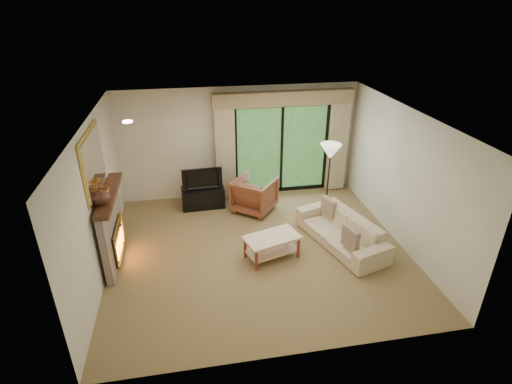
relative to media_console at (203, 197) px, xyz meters
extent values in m
plane|color=olive|center=(0.93, -1.95, -0.24)|extent=(5.50, 5.50, 0.00)
plane|color=white|center=(0.93, -1.95, 2.36)|extent=(5.50, 5.50, 0.00)
plane|color=beige|center=(0.93, 0.55, 1.06)|extent=(5.00, 0.00, 5.00)
plane|color=beige|center=(0.93, -4.45, 1.06)|extent=(5.00, 0.00, 5.00)
plane|color=beige|center=(-1.82, -1.95, 1.06)|extent=(0.00, 5.00, 5.00)
plane|color=beige|center=(3.68, -1.95, 1.06)|extent=(0.00, 5.00, 5.00)
cube|color=tan|center=(0.58, 0.39, 0.96)|extent=(0.45, 0.18, 2.35)
cube|color=tan|center=(3.28, 0.39, 0.96)|extent=(0.45, 0.18, 2.35)
cube|color=#977F57|center=(1.93, 0.41, 2.08)|extent=(3.20, 0.24, 0.32)
cube|color=black|center=(0.00, 0.00, 0.00)|extent=(0.97, 0.47, 0.48)
imported|color=black|center=(0.00, 0.00, 0.49)|extent=(0.89, 0.15, 0.51)
imported|color=brown|center=(1.12, -0.37, 0.15)|extent=(1.18, 1.18, 0.78)
imported|color=#C6B28B|center=(2.54, -2.00, 0.06)|extent=(1.35, 2.17, 0.59)
cube|color=brown|center=(2.47, -2.59, 0.27)|extent=(0.21, 0.40, 0.39)
cube|color=brown|center=(2.47, -1.42, 0.27)|extent=(0.21, 0.40, 0.39)
imported|color=#3D2015|center=(-1.68, -2.16, 1.28)|extent=(0.36, 0.36, 0.29)
imported|color=#B6732F|center=(-1.68, -2.00, 1.36)|extent=(0.49, 0.46, 0.45)
camera|label=1|loc=(-0.24, -8.17, 4.16)|focal=28.00mm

